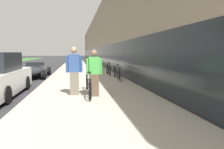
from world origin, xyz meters
The scene contains 9 objects.
sidewalk_slab centered at (6.21, 21.00, 0.07)m, with size 4.48×70.00×0.15m.
storefront_facade centered at (13.49, 29.00, 3.66)m, with size 10.01×70.00×7.33m.
tandem_bicycle centered at (6.07, 2.99, 0.52)m, with size 0.52×2.54×0.88m.
person_rider centered at (6.26, 2.66, 0.95)m, with size 0.54×0.21×1.59m.
person_bystander centered at (5.58, 3.00, 1.00)m, with size 0.58×0.23×1.69m.
bike_rack_hoop centered at (7.87, 5.98, 0.66)m, with size 0.05×0.60×0.84m.
cruiser_bike_nearest centered at (7.95, 7.20, 0.51)m, with size 0.52×1.75×0.85m.
cruiser_bike_middle centered at (7.79, 9.24, 0.51)m, with size 0.52×1.65×0.85m.
vintage_roadster_curbside centered at (2.84, 9.80, 0.43)m, with size 1.83×4.25×0.99m.
Camera 1 is at (5.68, -4.10, 1.64)m, focal length 32.00 mm.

